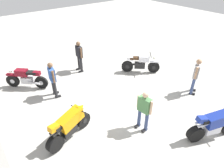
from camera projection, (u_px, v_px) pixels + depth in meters
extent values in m
plane|color=#ADAAA3|center=(119.00, 107.00, 8.35)|extent=(40.00, 40.00, 0.00)
cube|color=gray|center=(3.00, 165.00, 5.94)|extent=(14.00, 0.30, 0.15)
cylinder|color=black|center=(13.00, 81.00, 9.56)|extent=(0.53, 0.54, 0.64)
cylinder|color=black|center=(41.00, 82.00, 9.43)|extent=(0.53, 0.54, 0.64)
cylinder|color=silver|center=(13.00, 81.00, 9.56)|extent=(0.26, 0.26, 0.22)
cylinder|color=silver|center=(41.00, 82.00, 9.43)|extent=(0.26, 0.26, 0.22)
cube|color=silver|center=(28.00, 80.00, 9.44)|extent=(0.59, 0.60, 0.32)
cube|color=maroon|center=(22.00, 72.00, 9.24)|extent=(0.62, 0.63, 0.30)
cube|color=maroon|center=(11.00, 75.00, 9.37)|extent=(0.42, 0.43, 0.08)
cube|color=black|center=(31.00, 73.00, 9.19)|extent=(0.60, 0.61, 0.12)
cube|color=maroon|center=(37.00, 73.00, 9.17)|extent=(0.38, 0.38, 0.18)
cylinder|color=silver|center=(34.00, 83.00, 9.29)|extent=(0.46, 0.48, 0.16)
cylinder|color=silver|center=(14.00, 67.00, 9.13)|extent=(0.53, 0.51, 0.04)
sphere|color=silver|center=(10.00, 71.00, 9.26)|extent=(0.16, 0.16, 0.16)
cylinder|color=black|center=(154.00, 67.00, 10.76)|extent=(0.51, 0.56, 0.64)
cylinder|color=black|center=(127.00, 66.00, 10.84)|extent=(0.51, 0.56, 0.64)
cylinder|color=black|center=(154.00, 67.00, 10.76)|extent=(0.25, 0.26, 0.22)
cylinder|color=black|center=(127.00, 66.00, 10.84)|extent=(0.25, 0.26, 0.22)
cube|color=black|center=(140.00, 65.00, 10.75)|extent=(0.58, 0.61, 0.32)
cube|color=silver|center=(144.00, 59.00, 10.52)|extent=(0.61, 0.63, 0.30)
cube|color=silver|center=(154.00, 61.00, 10.57)|extent=(0.41, 0.44, 0.08)
cube|color=#382314|center=(136.00, 58.00, 10.53)|extent=(0.59, 0.62, 0.12)
cube|color=silver|center=(130.00, 58.00, 10.56)|extent=(0.38, 0.39, 0.18)
cylinder|color=black|center=(132.00, 64.00, 10.94)|extent=(0.45, 0.49, 0.16)
cylinder|color=black|center=(151.00, 55.00, 10.36)|extent=(0.55, 0.49, 0.04)
sphere|color=silver|center=(154.00, 58.00, 10.46)|extent=(0.16, 0.16, 0.16)
cylinder|color=black|center=(195.00, 134.00, 6.69)|extent=(0.44, 0.64, 0.60)
cylinder|color=silver|center=(195.00, 134.00, 6.69)|extent=(0.25, 0.26, 0.21)
cube|color=silver|center=(212.00, 128.00, 6.77)|extent=(0.48, 0.62, 0.32)
cube|color=navy|center=(219.00, 119.00, 6.59)|extent=(0.72, 1.05, 0.57)
cube|color=black|center=(209.00, 120.00, 6.47)|extent=(0.47, 0.65, 0.12)
cube|color=navy|center=(202.00, 119.00, 6.36)|extent=(0.34, 0.40, 0.23)
cylinder|color=silver|center=(203.00, 125.00, 6.40)|extent=(0.24, 0.40, 0.17)
cylinder|color=silver|center=(200.00, 122.00, 6.53)|extent=(0.24, 0.40, 0.17)
cylinder|color=black|center=(83.00, 120.00, 7.26)|extent=(0.32, 0.62, 0.60)
cylinder|color=black|center=(55.00, 144.00, 6.34)|extent=(0.38, 0.64, 0.60)
cylinder|color=black|center=(83.00, 120.00, 7.26)|extent=(0.23, 0.25, 0.21)
cylinder|color=black|center=(55.00, 144.00, 6.34)|extent=(0.23, 0.25, 0.21)
cube|color=black|center=(69.00, 130.00, 6.71)|extent=(0.43, 0.62, 0.32)
cube|color=orange|center=(71.00, 119.00, 6.60)|extent=(0.62, 1.05, 0.57)
cone|color=orange|center=(81.00, 107.00, 6.87)|extent=(0.43, 0.44, 0.39)
cube|color=black|center=(61.00, 124.00, 6.29)|extent=(0.42, 0.65, 0.12)
cube|color=orange|center=(54.00, 128.00, 6.04)|extent=(0.31, 0.39, 0.23)
cylinder|color=black|center=(58.00, 132.00, 6.13)|extent=(0.20, 0.40, 0.17)
cylinder|color=black|center=(54.00, 130.00, 6.21)|extent=(0.20, 0.40, 0.17)
cylinder|color=black|center=(78.00, 109.00, 6.76)|extent=(0.68, 0.23, 0.04)
sphere|color=silver|center=(83.00, 107.00, 6.95)|extent=(0.16, 0.16, 0.16)
cylinder|color=#262628|center=(79.00, 63.00, 10.99)|extent=(0.14, 0.14, 0.85)
cube|color=black|center=(79.00, 69.00, 11.17)|extent=(0.12, 0.27, 0.08)
cylinder|color=#262628|center=(81.00, 65.00, 10.75)|extent=(0.14, 0.14, 0.85)
cube|color=black|center=(81.00, 71.00, 10.93)|extent=(0.12, 0.27, 0.08)
cube|color=black|center=(79.00, 52.00, 10.48)|extent=(0.50, 0.26, 0.60)
cylinder|color=brown|center=(77.00, 50.00, 10.67)|extent=(0.10, 0.10, 0.57)
cylinder|color=brown|center=(81.00, 53.00, 10.26)|extent=(0.10, 0.10, 0.57)
sphere|color=brown|center=(78.00, 44.00, 10.23)|extent=(0.23, 0.23, 0.23)
cylinder|color=#384772|center=(139.00, 118.00, 7.22)|extent=(0.15, 0.15, 0.82)
cube|color=black|center=(138.00, 126.00, 7.38)|extent=(0.14, 0.27, 0.08)
cylinder|color=#384772|center=(146.00, 122.00, 7.03)|extent=(0.15, 0.15, 0.82)
cube|color=black|center=(144.00, 130.00, 7.20)|extent=(0.14, 0.27, 0.08)
cube|color=#4C7F4C|center=(144.00, 105.00, 6.75)|extent=(0.49, 0.28, 0.58)
cylinder|color=#D8AD8C|center=(138.00, 101.00, 6.90)|extent=(0.10, 0.10, 0.54)
cylinder|color=#D8AD8C|center=(151.00, 108.00, 6.58)|extent=(0.10, 0.10, 0.54)
sphere|color=#D8AD8C|center=(146.00, 95.00, 6.52)|extent=(0.22, 0.22, 0.22)
cylinder|color=#262628|center=(55.00, 90.00, 8.71)|extent=(0.15, 0.15, 0.84)
cube|color=black|center=(58.00, 96.00, 8.95)|extent=(0.14, 0.27, 0.08)
cylinder|color=#262628|center=(53.00, 86.00, 8.96)|extent=(0.15, 0.15, 0.84)
cube|color=black|center=(56.00, 93.00, 9.19)|extent=(0.14, 0.27, 0.08)
cube|color=#3359A5|center=(52.00, 74.00, 8.45)|extent=(0.50, 0.29, 0.60)
cylinder|color=brown|center=(53.00, 77.00, 8.23)|extent=(0.10, 0.10, 0.56)
cylinder|color=brown|center=(50.00, 71.00, 8.64)|extent=(0.10, 0.10, 0.56)
sphere|color=brown|center=(50.00, 65.00, 8.21)|extent=(0.23, 0.23, 0.23)
cylinder|color=#384772|center=(193.00, 86.00, 8.95)|extent=(0.17, 0.17, 0.86)
cube|color=black|center=(192.00, 94.00, 9.14)|extent=(0.28, 0.21, 0.08)
cylinder|color=#384772|center=(193.00, 83.00, 9.21)|extent=(0.17, 0.17, 0.86)
cube|color=black|center=(193.00, 90.00, 9.40)|extent=(0.28, 0.21, 0.08)
cube|color=#99999E|center=(197.00, 71.00, 8.68)|extent=(0.42, 0.53, 0.61)
cylinder|color=tan|center=(196.00, 73.00, 8.46)|extent=(0.12, 0.12, 0.57)
cylinder|color=tan|center=(197.00, 68.00, 8.89)|extent=(0.12, 0.12, 0.57)
sphere|color=tan|center=(199.00, 62.00, 8.44)|extent=(0.23, 0.23, 0.23)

